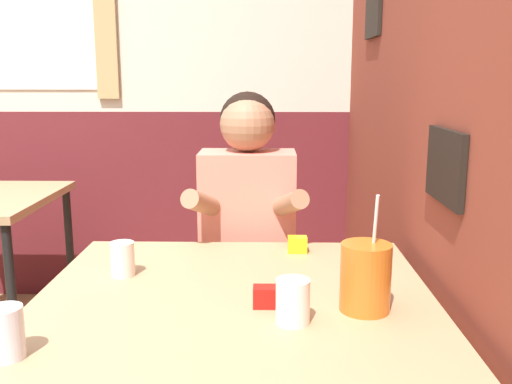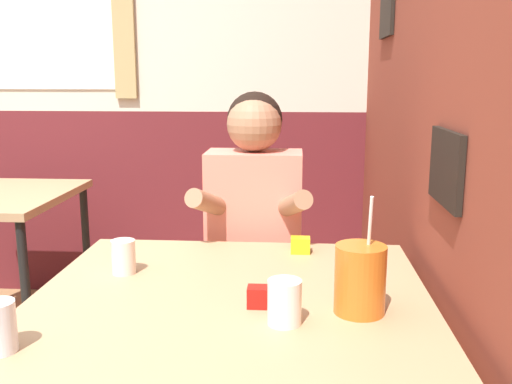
% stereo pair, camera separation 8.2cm
% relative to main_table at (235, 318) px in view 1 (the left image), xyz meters
% --- Properties ---
extents(brick_wall_right, '(0.08, 4.24, 2.70)m').
position_rel_main_table_xyz_m(brick_wall_right, '(0.58, 0.76, 0.66)').
color(brick_wall_right, brown).
rests_on(brick_wall_right, ground_plane).
extents(back_wall, '(5.88, 0.09, 2.70)m').
position_rel_main_table_xyz_m(back_wall, '(-0.91, 1.91, 0.67)').
color(back_wall, beige).
rests_on(back_wall, ground_plane).
extents(main_table, '(1.01, 0.94, 0.75)m').
position_rel_main_table_xyz_m(main_table, '(0.00, 0.00, 0.00)').
color(main_table, tan).
rests_on(main_table, ground_plane).
extents(person_seated, '(0.42, 0.40, 1.25)m').
position_rel_main_table_xyz_m(person_seated, '(0.01, 0.64, -0.04)').
color(person_seated, '#EA7F6B').
rests_on(person_seated, ground_plane).
extents(cocktail_pitcher, '(0.12, 0.12, 0.28)m').
position_rel_main_table_xyz_m(cocktail_pitcher, '(0.31, -0.09, 0.14)').
color(cocktail_pitcher, '#C6661E').
rests_on(cocktail_pitcher, main_table).
extents(glass_near_pitcher, '(0.07, 0.07, 0.11)m').
position_rel_main_table_xyz_m(glass_near_pitcher, '(-0.43, -0.33, 0.12)').
color(glass_near_pitcher, silver).
rests_on(glass_near_pitcher, main_table).
extents(glass_center, '(0.08, 0.08, 0.10)m').
position_rel_main_table_xyz_m(glass_center, '(0.14, -0.16, 0.11)').
color(glass_center, silver).
rests_on(glass_center, main_table).
extents(glass_far_side, '(0.07, 0.07, 0.10)m').
position_rel_main_table_xyz_m(glass_far_side, '(-0.32, 0.14, 0.11)').
color(glass_far_side, silver).
rests_on(glass_far_side, main_table).
extents(condiment_ketchup, '(0.06, 0.04, 0.05)m').
position_rel_main_table_xyz_m(condiment_ketchup, '(0.08, -0.07, 0.09)').
color(condiment_ketchup, '#B7140F').
rests_on(condiment_ketchup, main_table).
extents(condiment_mustard, '(0.06, 0.04, 0.05)m').
position_rel_main_table_xyz_m(condiment_mustard, '(0.18, 0.36, 0.09)').
color(condiment_mustard, yellow).
rests_on(condiment_mustard, main_table).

